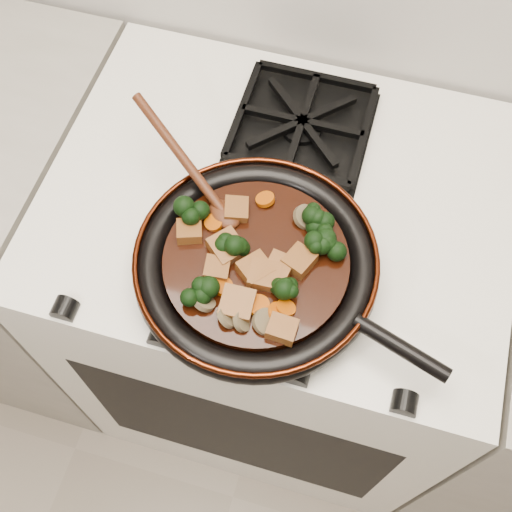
# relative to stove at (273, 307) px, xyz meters

# --- Properties ---
(stove) EXTENTS (0.76, 0.60, 0.90)m
(stove) POSITION_rel_stove_xyz_m (0.00, 0.00, 0.00)
(stove) COLOR white
(stove) RESTS_ON ground
(burner_grate_front) EXTENTS (0.23, 0.23, 0.03)m
(burner_grate_front) POSITION_rel_stove_xyz_m (0.00, -0.14, 0.46)
(burner_grate_front) COLOR black
(burner_grate_front) RESTS_ON stove
(burner_grate_back) EXTENTS (0.23, 0.23, 0.03)m
(burner_grate_back) POSITION_rel_stove_xyz_m (0.00, 0.14, 0.46)
(burner_grate_back) COLOR black
(burner_grate_back) RESTS_ON stove
(skillet) EXTENTS (0.47, 0.36, 0.05)m
(skillet) POSITION_rel_stove_xyz_m (0.01, -0.15, 0.49)
(skillet) COLOR black
(skillet) RESTS_ON burner_grate_front
(braising_sauce) EXTENTS (0.27, 0.27, 0.02)m
(braising_sauce) POSITION_rel_stove_xyz_m (0.00, -0.15, 0.50)
(braising_sauce) COLOR black
(braising_sauce) RESTS_ON skillet
(tofu_cube_0) EXTENTS (0.04, 0.04, 0.02)m
(tofu_cube_0) POSITION_rel_stove_xyz_m (-0.04, -0.18, 0.52)
(tofu_cube_0) COLOR brown
(tofu_cube_0) RESTS_ON braising_sauce
(tofu_cube_1) EXTENTS (0.05, 0.05, 0.03)m
(tofu_cube_1) POSITION_rel_stove_xyz_m (-0.00, -0.23, 0.52)
(tofu_cube_1) COLOR brown
(tofu_cube_1) RESTS_ON braising_sauce
(tofu_cube_2) EXTENTS (0.05, 0.05, 0.03)m
(tofu_cube_2) POSITION_rel_stove_xyz_m (0.06, -0.14, 0.52)
(tofu_cube_2) COLOR brown
(tofu_cube_2) RESTS_ON braising_sauce
(tofu_cube_3) EXTENTS (0.05, 0.04, 0.03)m
(tofu_cube_3) POSITION_rel_stove_xyz_m (0.02, -0.18, 0.52)
(tofu_cube_3) COLOR brown
(tofu_cube_3) RESTS_ON braising_sauce
(tofu_cube_4) EXTENTS (0.05, 0.05, 0.02)m
(tofu_cube_4) POSITION_rel_stove_xyz_m (-0.10, -0.14, 0.52)
(tofu_cube_4) COLOR brown
(tofu_cube_4) RESTS_ON braising_sauce
(tofu_cube_5) EXTENTS (0.04, 0.04, 0.02)m
(tofu_cube_5) POSITION_rel_stove_xyz_m (0.04, -0.16, 0.52)
(tofu_cube_5) COLOR brown
(tofu_cube_5) RESTS_ON braising_sauce
(tofu_cube_6) EXTENTS (0.04, 0.04, 0.02)m
(tofu_cube_6) POSITION_rel_stove_xyz_m (0.07, -0.25, 0.52)
(tofu_cube_6) COLOR brown
(tofu_cube_6) RESTS_ON braising_sauce
(tofu_cube_7) EXTENTS (0.05, 0.05, 0.03)m
(tofu_cube_7) POSITION_rel_stove_xyz_m (-0.05, -0.08, 0.52)
(tofu_cube_7) COLOR brown
(tofu_cube_7) RESTS_ON braising_sauce
(tofu_cube_8) EXTENTS (0.06, 0.06, 0.03)m
(tofu_cube_8) POSITION_rel_stove_xyz_m (0.01, -0.17, 0.52)
(tofu_cube_8) COLOR brown
(tofu_cube_8) RESTS_ON braising_sauce
(tofu_cube_9) EXTENTS (0.06, 0.06, 0.03)m
(tofu_cube_9) POSITION_rel_stove_xyz_m (-0.04, -0.15, 0.52)
(tofu_cube_9) COLOR brown
(tofu_cube_9) RESTS_ON braising_sauce
(broccoli_floret_0) EXTENTS (0.09, 0.08, 0.07)m
(broccoli_floret_0) POSITION_rel_stove_xyz_m (-0.03, -0.15, 0.52)
(broccoli_floret_0) COLOR black
(broccoli_floret_0) RESTS_ON braising_sauce
(broccoli_floret_1) EXTENTS (0.08, 0.09, 0.07)m
(broccoli_floret_1) POSITION_rel_stove_xyz_m (0.07, -0.07, 0.52)
(broccoli_floret_1) COLOR black
(broccoli_floret_1) RESTS_ON braising_sauce
(broccoli_floret_2) EXTENTS (0.09, 0.09, 0.07)m
(broccoli_floret_2) POSITION_rel_stove_xyz_m (-0.11, -0.12, 0.52)
(broccoli_floret_2) COLOR black
(broccoli_floret_2) RESTS_ON braising_sauce
(broccoli_floret_3) EXTENTS (0.06, 0.06, 0.06)m
(broccoli_floret_3) POSITION_rel_stove_xyz_m (0.06, -0.19, 0.52)
(broccoli_floret_3) COLOR black
(broccoli_floret_3) RESTS_ON braising_sauce
(broccoli_floret_4) EXTENTS (0.07, 0.08, 0.07)m
(broccoli_floret_4) POSITION_rel_stove_xyz_m (0.08, -0.11, 0.52)
(broccoli_floret_4) COLOR black
(broccoli_floret_4) RESTS_ON braising_sauce
(broccoli_floret_5) EXTENTS (0.08, 0.08, 0.07)m
(broccoli_floret_5) POSITION_rel_stove_xyz_m (-0.05, -0.23, 0.52)
(broccoli_floret_5) COLOR black
(broccoli_floret_5) RESTS_ON braising_sauce
(broccoli_floret_6) EXTENTS (0.09, 0.08, 0.07)m
(broccoli_floret_6) POSITION_rel_stove_xyz_m (0.10, -0.10, 0.52)
(broccoli_floret_6) COLOR black
(broccoli_floret_6) RESTS_ON braising_sauce
(carrot_coin_0) EXTENTS (0.03, 0.03, 0.02)m
(carrot_coin_0) POSITION_rel_stove_xyz_m (0.06, -0.22, 0.51)
(carrot_coin_0) COLOR #A74304
(carrot_coin_0) RESTS_ON braising_sauce
(carrot_coin_1) EXTENTS (0.03, 0.03, 0.02)m
(carrot_coin_1) POSITION_rel_stove_xyz_m (0.06, -0.21, 0.51)
(carrot_coin_1) COLOR #A74304
(carrot_coin_1) RESTS_ON braising_sauce
(carrot_coin_2) EXTENTS (0.03, 0.03, 0.02)m
(carrot_coin_2) POSITION_rel_stove_xyz_m (-0.03, -0.21, 0.51)
(carrot_coin_2) COLOR #A74304
(carrot_coin_2) RESTS_ON braising_sauce
(carrot_coin_3) EXTENTS (0.03, 0.03, 0.02)m
(carrot_coin_3) POSITION_rel_stove_xyz_m (-0.07, -0.11, 0.51)
(carrot_coin_3) COLOR #A74304
(carrot_coin_3) RESTS_ON braising_sauce
(carrot_coin_4) EXTENTS (0.03, 0.03, 0.02)m
(carrot_coin_4) POSITION_rel_stove_xyz_m (-0.01, -0.05, 0.51)
(carrot_coin_4) COLOR #A74304
(carrot_coin_4) RESTS_ON braising_sauce
(carrot_coin_5) EXTENTS (0.03, 0.03, 0.01)m
(carrot_coin_5) POSITION_rel_stove_xyz_m (0.03, -0.22, 0.51)
(carrot_coin_5) COLOR #A74304
(carrot_coin_5) RESTS_ON braising_sauce
(mushroom_slice_0) EXTENTS (0.04, 0.04, 0.02)m
(mushroom_slice_0) POSITION_rel_stove_xyz_m (0.04, -0.24, 0.52)
(mushroom_slice_0) COLOR brown
(mushroom_slice_0) RESTS_ON braising_sauce
(mushroom_slice_1) EXTENTS (0.04, 0.04, 0.03)m
(mushroom_slice_1) POSITION_rel_stove_xyz_m (-0.01, -0.25, 0.52)
(mushroom_slice_1) COLOR brown
(mushroom_slice_1) RESTS_ON braising_sauce
(mushroom_slice_2) EXTENTS (0.05, 0.05, 0.03)m
(mushroom_slice_2) POSITION_rel_stove_xyz_m (-0.05, -0.24, 0.52)
(mushroom_slice_2) COLOR brown
(mushroom_slice_2) RESTS_ON braising_sauce
(mushroom_slice_3) EXTENTS (0.04, 0.04, 0.03)m
(mushroom_slice_3) POSITION_rel_stove_xyz_m (0.05, -0.07, 0.52)
(mushroom_slice_3) COLOR brown
(mushroom_slice_3) RESTS_ON braising_sauce
(mushroom_slice_4) EXTENTS (0.03, 0.04, 0.03)m
(mushroom_slice_4) POSITION_rel_stove_xyz_m (0.01, -0.25, 0.52)
(mushroom_slice_4) COLOR brown
(mushroom_slice_4) RESTS_ON braising_sauce
(wooden_spoon) EXTENTS (0.13, 0.11, 0.22)m
(wooden_spoon) POSITION_rel_stove_xyz_m (-0.11, -0.06, 0.53)
(wooden_spoon) COLOR #48200F
(wooden_spoon) RESTS_ON braising_sauce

